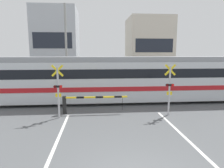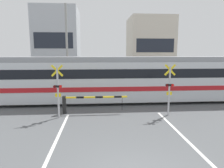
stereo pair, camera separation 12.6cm
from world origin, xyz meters
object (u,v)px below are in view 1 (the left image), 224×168
crossing_barrier_far (129,85)px  crossing_signal_right (169,87)px  crossing_barrier_near (82,101)px  commuter_train (144,77)px  crossing_signal_left (58,89)px  pedestrian (97,80)px

crossing_barrier_far → crossing_signal_right: (1.24, -6.76, 0.91)m
crossing_barrier_near → crossing_signal_right: crossing_signal_right is taller
commuter_train → crossing_signal_right: size_ratio=7.10×
crossing_barrier_far → crossing_signal_left: crossing_signal_left is taller
crossing_signal_left → crossing_barrier_far: bearing=52.2°
commuter_train → crossing_signal_left: commuter_train is taller
commuter_train → crossing_barrier_far: (-0.60, 3.07, -1.05)m
crossing_barrier_near → crossing_signal_right: 5.38m
crossing_barrier_near → pedestrian: bearing=82.4°
commuter_train → crossing_barrier_far: commuter_train is taller
commuter_train → pedestrian: 6.04m
crossing_barrier_far → pedestrian: pedestrian is taller
crossing_signal_left → crossing_signal_right: 6.49m
crossing_barrier_near → pedestrian: pedestrian is taller
crossing_signal_left → commuter_train: bearing=32.3°
pedestrian → crossing_signal_right: bearing=-63.7°
crossing_signal_right → pedestrian: 9.51m
crossing_signal_left → crossing_signal_right: same height
crossing_signal_left → pedestrian: (2.28, 8.50, -0.67)m
crossing_barrier_near → crossing_signal_right: bearing=-8.2°
crossing_signal_left → crossing_signal_right: size_ratio=1.00×
crossing_barrier_near → commuter_train: bearing=32.5°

